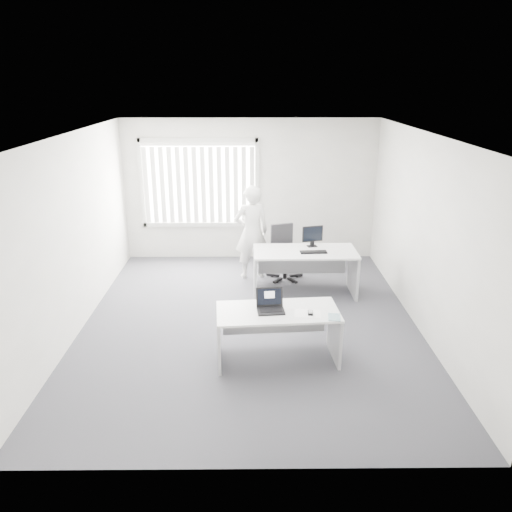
{
  "coord_description": "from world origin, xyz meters",
  "views": [
    {
      "loc": [
        0.03,
        -6.78,
        3.5
      ],
      "look_at": [
        0.09,
        0.15,
        1.03
      ],
      "focal_mm": 35.0,
      "sensor_mm": 36.0,
      "label": 1
    }
  ],
  "objects_px": {
    "person": "(252,232)",
    "laptop": "(271,302)",
    "office_chair": "(284,262)",
    "monitor": "(312,236)",
    "desk_near": "(278,325)",
    "desk_far": "(305,263)"
  },
  "relations": [
    {
      "from": "laptop",
      "to": "monitor",
      "type": "height_order",
      "value": "monitor"
    },
    {
      "from": "desk_near",
      "to": "office_chair",
      "type": "bearing_deg",
      "value": 80.36
    },
    {
      "from": "office_chair",
      "to": "monitor",
      "type": "distance_m",
      "value": 0.94
    },
    {
      "from": "monitor",
      "to": "person",
      "type": "bearing_deg",
      "value": 136.85
    },
    {
      "from": "laptop",
      "to": "office_chair",
      "type": "bearing_deg",
      "value": 77.85
    },
    {
      "from": "office_chair",
      "to": "monitor",
      "type": "bearing_deg",
      "value": -65.68
    },
    {
      "from": "desk_near",
      "to": "monitor",
      "type": "height_order",
      "value": "monitor"
    },
    {
      "from": "desk_near",
      "to": "office_chair",
      "type": "relative_size",
      "value": 1.61
    },
    {
      "from": "desk_far",
      "to": "monitor",
      "type": "xyz_separation_m",
      "value": [
        0.14,
        0.22,
        0.4
      ]
    },
    {
      "from": "laptop",
      "to": "desk_far",
      "type": "bearing_deg",
      "value": 67.99
    },
    {
      "from": "desk_near",
      "to": "laptop",
      "type": "bearing_deg",
      "value": -166.12
    },
    {
      "from": "monitor",
      "to": "laptop",
      "type": "bearing_deg",
      "value": -122.57
    },
    {
      "from": "desk_far",
      "to": "person",
      "type": "distance_m",
      "value": 1.24
    },
    {
      "from": "person",
      "to": "desk_far",
      "type": "bearing_deg",
      "value": 124.36
    },
    {
      "from": "person",
      "to": "monitor",
      "type": "bearing_deg",
      "value": 137.04
    },
    {
      "from": "person",
      "to": "laptop",
      "type": "xyz_separation_m",
      "value": [
        0.24,
        -2.96,
        -0.02
      ]
    },
    {
      "from": "desk_far",
      "to": "desk_near",
      "type": "bearing_deg",
      "value": -105.69
    },
    {
      "from": "laptop",
      "to": "monitor",
      "type": "xyz_separation_m",
      "value": [
        0.8,
        2.38,
        0.12
      ]
    },
    {
      "from": "office_chair",
      "to": "monitor",
      "type": "height_order",
      "value": "monitor"
    },
    {
      "from": "office_chair",
      "to": "laptop",
      "type": "height_order",
      "value": "office_chair"
    },
    {
      "from": "person",
      "to": "laptop",
      "type": "distance_m",
      "value": 2.97
    },
    {
      "from": "desk_near",
      "to": "office_chair",
      "type": "distance_m",
      "value": 2.88
    }
  ]
}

